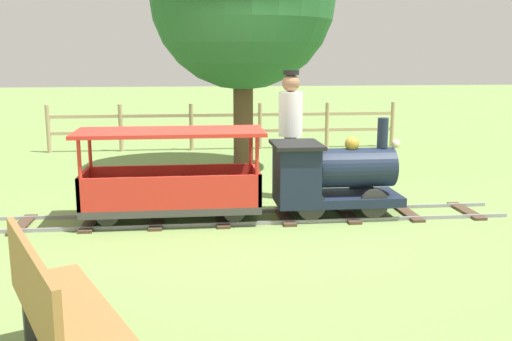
# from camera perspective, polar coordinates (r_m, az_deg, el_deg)

# --- Properties ---
(ground_plane) EXTENTS (60.00, 60.00, 0.00)m
(ground_plane) POSITION_cam_1_polar(r_m,az_deg,el_deg) (6.45, -0.76, -4.82)
(ground_plane) COLOR #75934C
(track) EXTENTS (0.73, 5.70, 0.04)m
(track) POSITION_cam_1_polar(r_m,az_deg,el_deg) (6.45, -0.22, -4.66)
(track) COLOR gray
(track) RESTS_ON ground_plane
(locomotive) EXTENTS (0.69, 1.45, 1.07)m
(locomotive) POSITION_cam_1_polar(r_m,az_deg,el_deg) (6.48, 7.35, -0.41)
(locomotive) COLOR #192338
(locomotive) RESTS_ON ground_plane
(passenger_car) EXTENTS (0.79, 2.00, 0.97)m
(passenger_car) POSITION_cam_1_polar(r_m,az_deg,el_deg) (6.32, -8.37, -1.30)
(passenger_car) COLOR #3F3F3F
(passenger_car) RESTS_ON ground_plane
(conductor_person) EXTENTS (0.30, 0.30, 1.62)m
(conductor_person) POSITION_cam_1_polar(r_m,az_deg,el_deg) (7.25, 3.44, 4.66)
(conductor_person) COLOR #282D47
(conductor_person) RESTS_ON ground_plane
(park_bench) EXTENTS (1.35, 0.90, 0.82)m
(park_bench) POSITION_cam_1_polar(r_m,az_deg,el_deg) (3.35, -18.86, -13.39)
(park_bench) COLOR olive
(park_bench) RESTS_ON ground_plane
(fence_section) EXTENTS (0.08, 6.78, 0.90)m
(fence_section) POSITION_cam_1_polar(r_m,az_deg,el_deg) (11.23, -3.00, 4.53)
(fence_section) COLOR tan
(fence_section) RESTS_ON ground_plane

